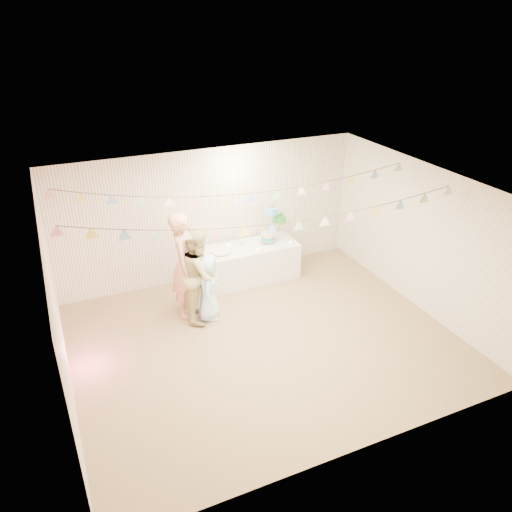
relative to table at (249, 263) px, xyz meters
name	(u,v)px	position (x,y,z in m)	size (l,w,h in m)	color
floor	(265,341)	(-0.58, -2.02, -0.36)	(6.00, 6.00, 0.00)	olive
ceiling	(266,190)	(-0.58, -2.02, 2.24)	(6.00, 6.00, 0.00)	silver
back_wall	(211,215)	(-0.58, 0.48, 0.94)	(6.00, 6.00, 0.00)	white
front_wall	(360,369)	(-0.58, -4.52, 0.94)	(6.00, 6.00, 0.00)	white
left_wall	(57,316)	(-3.58, -2.02, 0.94)	(5.00, 5.00, 0.00)	white
right_wall	(422,238)	(2.42, -2.02, 0.94)	(5.00, 5.00, 0.00)	white
table	(249,263)	(0.00, 0.00, 0.00)	(1.93, 0.77, 0.73)	silver
cake_stand	(273,222)	(0.55, 0.05, 0.75)	(0.66, 0.39, 0.73)	silver
cake_bottom	(267,238)	(0.40, -0.01, 0.47)	(0.31, 0.31, 0.15)	teal
cake_middle	(279,220)	(0.73, 0.14, 0.74)	(0.27, 0.27, 0.22)	#1D891E
cake_top_tier	(271,211)	(0.49, 0.02, 1.01)	(0.25, 0.25, 0.19)	#42A0D1
platter	(221,251)	(-0.59, -0.05, 0.40)	(0.38, 0.38, 0.02)	white
posy	(242,242)	(-0.11, 0.05, 0.46)	(0.13, 0.13, 0.15)	white
person_adult_a	(185,265)	(-1.48, -0.69, 0.60)	(0.70, 0.46, 1.92)	tan
person_adult_b	(199,274)	(-1.29, -0.89, 0.48)	(0.82, 0.64, 1.68)	tan
person_child	(208,288)	(-1.18, -1.00, 0.24)	(0.58, 0.38, 1.20)	#B4E5FF
bunting_back	(237,184)	(-0.58, -0.92, 1.99)	(5.60, 1.10, 0.40)	pink
bunting_front	(272,213)	(-0.58, -2.22, 1.96)	(5.60, 0.90, 0.36)	#72A5E5
tealight_0	(212,256)	(-0.80, -0.15, 0.38)	(0.04, 0.04, 0.03)	#FFD88C
tealight_1	(228,245)	(-0.35, 0.18, 0.38)	(0.04, 0.04, 0.03)	#FFD88C
tealight_2	(258,249)	(0.10, -0.22, 0.38)	(0.04, 0.04, 0.03)	#FFD88C
tealight_3	(260,238)	(0.35, 0.22, 0.38)	(0.04, 0.04, 0.03)	#FFD88C
tealight_4	(290,242)	(0.82, -0.18, 0.38)	(0.04, 0.04, 0.03)	#FFD88C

